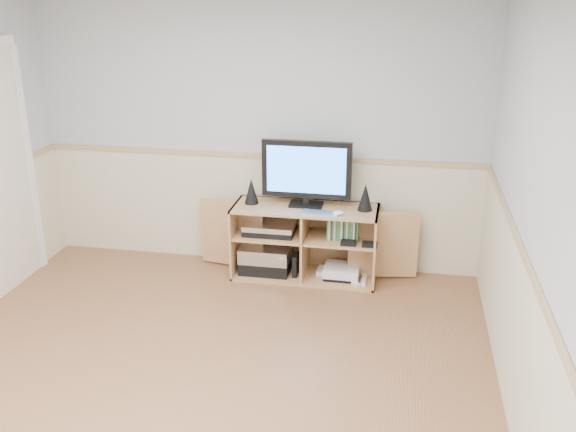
% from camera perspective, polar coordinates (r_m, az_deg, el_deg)
% --- Properties ---
extents(room, '(4.04, 4.54, 2.54)m').
position_cam_1_polar(room, '(3.79, -10.68, 0.07)').
color(room, '#A7714A').
rests_on(room, ground).
extents(media_cabinet, '(1.97, 0.47, 0.65)m').
position_cam_1_polar(media_cabinet, '(5.71, 1.60, -2.05)').
color(media_cabinet, tan).
rests_on(media_cabinet, floor).
extents(monitor, '(0.77, 0.18, 0.58)m').
position_cam_1_polar(monitor, '(5.50, 1.66, 4.00)').
color(monitor, black).
rests_on(monitor, media_cabinet).
extents(speaker_left, '(0.12, 0.12, 0.23)m').
position_cam_1_polar(speaker_left, '(5.62, -3.28, 2.24)').
color(speaker_left, black).
rests_on(speaker_left, media_cabinet).
extents(speaker_right, '(0.13, 0.13, 0.23)m').
position_cam_1_polar(speaker_right, '(5.48, 6.89, 1.67)').
color(speaker_right, black).
rests_on(speaker_right, media_cabinet).
extents(keyboard, '(0.33, 0.16, 0.01)m').
position_cam_1_polar(keyboard, '(5.39, 2.87, 0.25)').
color(keyboard, silver).
rests_on(keyboard, media_cabinet).
extents(mouse, '(0.11, 0.09, 0.04)m').
position_cam_1_polar(mouse, '(5.37, 4.50, 0.27)').
color(mouse, white).
rests_on(mouse, media_cabinet).
extents(av_components, '(0.52, 0.33, 0.47)m').
position_cam_1_polar(av_components, '(5.76, -1.83, -3.07)').
color(av_components, black).
rests_on(av_components, media_cabinet).
extents(game_consoles, '(0.45, 0.30, 0.11)m').
position_cam_1_polar(game_consoles, '(5.72, 4.70, -4.95)').
color(game_consoles, white).
rests_on(game_consoles, media_cabinet).
extents(game_cases, '(0.27, 0.14, 0.19)m').
position_cam_1_polar(game_cases, '(5.55, 4.93, -1.11)').
color(game_cases, '#3F8C3F').
rests_on(game_cases, media_cabinet).
extents(wall_outlet, '(0.12, 0.03, 0.12)m').
position_cam_1_polar(wall_outlet, '(5.74, 7.21, 0.79)').
color(wall_outlet, white).
rests_on(wall_outlet, wall_back).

